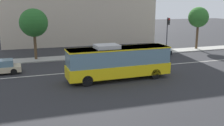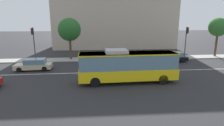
{
  "view_description": "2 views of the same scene",
  "coord_description": "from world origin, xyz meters",
  "px_view_note": "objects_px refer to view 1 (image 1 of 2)",
  "views": [
    {
      "loc": [
        -10.47,
        -26.54,
        7.2
      ],
      "look_at": [
        -2.12,
        -2.13,
        1.24
      ],
      "focal_mm": 41.64,
      "sensor_mm": 36.0,
      "label": 1
    },
    {
      "loc": [
        -5.52,
        -22.23,
        6.48
      ],
      "look_at": [
        -3.39,
        -1.19,
        1.44
      ],
      "focal_mm": 30.04,
      "sensor_mm": 36.0,
      "label": 2
    }
  ],
  "objects_px": {
    "traffic_light_mid_block": "(168,29)",
    "street_tree_kerbside_centre": "(34,23)",
    "street_tree_kerbside_left": "(198,17)",
    "sedan_black": "(155,51)",
    "transit_bus": "(118,61)"
  },
  "relations": [
    {
      "from": "traffic_light_mid_block",
      "to": "street_tree_kerbside_centre",
      "type": "xyz_separation_m",
      "value": [
        -18.52,
        1.27,
        1.21
      ]
    },
    {
      "from": "street_tree_kerbside_left",
      "to": "sedan_black",
      "type": "bearing_deg",
      "value": -161.38
    },
    {
      "from": "transit_bus",
      "to": "street_tree_kerbside_left",
      "type": "relative_size",
      "value": 1.51
    },
    {
      "from": "transit_bus",
      "to": "sedan_black",
      "type": "height_order",
      "value": "transit_bus"
    },
    {
      "from": "traffic_light_mid_block",
      "to": "transit_bus",
      "type": "bearing_deg",
      "value": -46.42
    },
    {
      "from": "street_tree_kerbside_centre",
      "to": "traffic_light_mid_block",
      "type": "bearing_deg",
      "value": -3.92
    },
    {
      "from": "sedan_black",
      "to": "street_tree_kerbside_centre",
      "type": "xyz_separation_m",
      "value": [
        -15.64,
        3.03,
        4.05
      ]
    },
    {
      "from": "street_tree_kerbside_left",
      "to": "traffic_light_mid_block",
      "type": "bearing_deg",
      "value": -168.26
    },
    {
      "from": "traffic_light_mid_block",
      "to": "street_tree_kerbside_centre",
      "type": "height_order",
      "value": "street_tree_kerbside_centre"
    },
    {
      "from": "traffic_light_mid_block",
      "to": "street_tree_kerbside_left",
      "type": "relative_size",
      "value": 0.78
    },
    {
      "from": "sedan_black",
      "to": "traffic_light_mid_block",
      "type": "height_order",
      "value": "traffic_light_mid_block"
    },
    {
      "from": "transit_bus",
      "to": "street_tree_kerbside_left",
      "type": "bearing_deg",
      "value": 32.59
    },
    {
      "from": "sedan_black",
      "to": "street_tree_kerbside_centre",
      "type": "bearing_deg",
      "value": -13.82
    },
    {
      "from": "traffic_light_mid_block",
      "to": "street_tree_kerbside_centre",
      "type": "bearing_deg",
      "value": -92.55
    },
    {
      "from": "transit_bus",
      "to": "sedan_black",
      "type": "bearing_deg",
      "value": 44.21
    }
  ]
}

